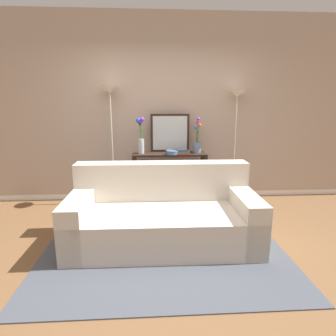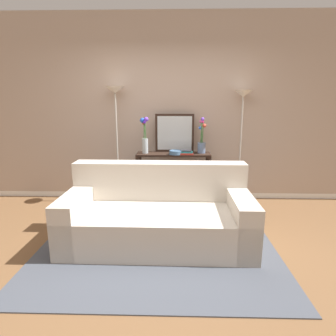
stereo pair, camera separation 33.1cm
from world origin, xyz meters
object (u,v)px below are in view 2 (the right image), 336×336
wall_mirror (175,133)px  fruit_bowl (175,152)px  vase_tall_flowers (145,138)px  console_table (173,170)px  couch (158,216)px  floor_lamp_left (116,113)px  book_row_under_console (158,199)px  vase_short_flowers (202,142)px  book_stack (186,152)px  floor_lamp_right (242,116)px

wall_mirror → fruit_bowl: (0.01, -0.24, -0.27)m
wall_mirror → vase_tall_flowers: (-0.46, -0.15, -0.06)m
console_table → fruit_bowl: fruit_bowl is taller
couch → floor_lamp_left: size_ratio=1.15×
book_row_under_console → couch: bearing=-86.0°
couch → wall_mirror: bearing=82.8°
floor_lamp_left → vase_short_flowers: bearing=-1.3°
vase_tall_flowers → fruit_bowl: vase_tall_flowers is taller
fruit_bowl → book_row_under_console: size_ratio=0.41×
fruit_bowl → floor_lamp_left: bearing=169.3°
vase_short_flowers → book_row_under_console: bearing=-176.7°
vase_tall_flowers → book_stack: vase_tall_flowers is taller
floor_lamp_right → vase_tall_flowers: bearing=-176.9°
vase_short_flowers → floor_lamp_right: bearing=2.9°
floor_lamp_right → console_table: bearing=-176.1°
floor_lamp_right → book_stack: floor_lamp_right is taller
book_row_under_console → vase_short_flowers: bearing=3.3°
floor_lamp_right → couch: bearing=-131.9°
vase_short_flowers → console_table: bearing=-174.8°
vase_short_flowers → book_row_under_console: 1.17m
console_table → book_stack: size_ratio=5.42×
vase_short_flowers → book_stack: bearing=-152.7°
floor_lamp_right → fruit_bowl: bearing=-170.3°
couch → floor_lamp_left: (-0.73, 1.35, 1.13)m
floor_lamp_left → fruit_bowl: 1.10m
console_table → wall_mirror: bearing=83.1°
wall_mirror → vase_short_flowers: (0.42, -0.10, -0.12)m
couch → vase_short_flowers: bearing=65.5°
wall_mirror → vase_short_flowers: size_ratio=1.11×
floor_lamp_right → vase_tall_flowers: 1.53m
console_table → wall_mirror: (0.02, 0.14, 0.56)m
vase_tall_flowers → book_row_under_console: (0.19, 0.01, -1.01)m
vase_tall_flowers → book_row_under_console: 1.02m
floor_lamp_left → book_stack: (1.09, -0.15, -0.58)m
wall_mirror → fruit_bowl: bearing=-86.6°
vase_tall_flowers → vase_short_flowers: vase_tall_flowers is taller
floor_lamp_right → vase_tall_flowers: floor_lamp_right is taller
floor_lamp_left → floor_lamp_right: floor_lamp_left is taller
book_row_under_console → floor_lamp_right: bearing=3.1°
fruit_bowl → console_table: bearing=106.9°
couch → floor_lamp_right: (1.21, 1.35, 1.09)m
console_table → book_row_under_console: console_table is taller
wall_mirror → fruit_bowl: 0.36m
floor_lamp_left → book_row_under_console: 1.52m
floor_lamp_right → book_stack: 1.02m
couch → console_table: couch is taller
console_table → book_row_under_console: bearing=-180.0°
floor_lamp_left → wall_mirror: (0.91, 0.07, -0.31)m
wall_mirror → book_row_under_console: wall_mirror is taller
vase_short_flowers → fruit_bowl: vase_short_flowers is taller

